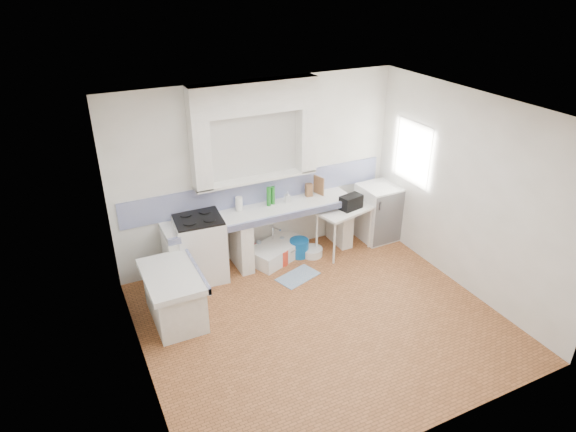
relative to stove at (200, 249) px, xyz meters
name	(u,v)px	position (x,y,z in m)	size (l,w,h in m)	color
floor	(321,321)	(1.09, -1.70, -0.48)	(4.50, 4.50, 0.00)	#A05F34
ceiling	(329,113)	(1.09, -1.70, 2.32)	(4.50, 4.50, 0.00)	white
wall_back	(259,172)	(1.09, 0.30, 0.92)	(4.50, 4.50, 0.00)	white
wall_front	(437,324)	(1.09, -3.70, 0.92)	(4.50, 4.50, 0.00)	white
wall_left	(134,273)	(-1.16, -1.70, 0.92)	(4.50, 4.50, 0.00)	white
wall_right	(467,194)	(3.34, -1.70, 0.92)	(4.50, 4.50, 0.00)	white
alcove_mass	(254,97)	(0.99, 0.17, 2.09)	(1.90, 0.25, 0.45)	white
window_frame	(422,152)	(3.52, -0.50, 1.12)	(0.35, 0.86, 1.06)	#3D2513
lace_valance	(417,129)	(3.37, -0.50, 1.50)	(0.01, 0.84, 0.24)	white
counter_slab	(262,213)	(0.99, 0.00, 0.38)	(3.00, 0.60, 0.08)	white
counter_lip	(269,220)	(0.99, -0.28, 0.38)	(3.00, 0.04, 0.10)	navy
counter_pier_left	(174,259)	(-0.41, 0.00, -0.07)	(0.20, 0.55, 0.82)	white
counter_pier_mid	(241,244)	(0.64, 0.00, -0.07)	(0.20, 0.55, 0.82)	white
counter_pier_right	(340,220)	(2.39, 0.00, -0.07)	(0.20, 0.55, 0.82)	white
peninsula_top	(172,276)	(-0.61, -0.80, 0.18)	(0.70, 1.10, 0.08)	white
peninsula_base	(175,298)	(-0.61, -0.80, -0.17)	(0.60, 1.00, 0.62)	white
peninsula_lip	(197,270)	(-0.28, -0.80, 0.18)	(0.04, 1.10, 0.10)	navy
backsplash	(260,190)	(1.09, 0.28, 0.62)	(4.27, 0.03, 0.40)	navy
stove	(200,249)	(0.00, 0.00, 0.00)	(0.68, 0.66, 0.97)	white
sink	(278,252)	(1.25, -0.01, -0.37)	(0.95, 0.51, 0.23)	white
side_table	(344,230)	(2.31, -0.26, -0.11)	(0.90, 0.50, 0.04)	white
fridge	(378,212)	(3.07, -0.13, -0.01)	(0.61, 0.61, 0.95)	white
bucket_red	(258,254)	(0.92, 0.04, -0.36)	(0.26, 0.26, 0.25)	red
bucket_orange	(280,256)	(1.21, -0.17, -0.36)	(0.28, 0.28, 0.26)	red
bucket_blue	(299,248)	(1.59, -0.10, -0.34)	(0.31, 0.31, 0.29)	#0D5AA9
basin_white	(312,252)	(1.78, -0.19, -0.42)	(0.33, 0.33, 0.13)	white
water_bottle_a	(259,249)	(0.99, 0.15, -0.34)	(0.08, 0.08, 0.29)	silver
water_bottle_b	(282,245)	(1.39, 0.13, -0.35)	(0.07, 0.07, 0.27)	silver
black_bag	(351,202)	(2.40, -0.29, 0.38)	(0.35, 0.20, 0.22)	black
green_bottle_a	(269,197)	(1.16, 0.11, 0.57)	(0.07, 0.07, 0.30)	#1D7720
green_bottle_b	(273,195)	(1.24, 0.13, 0.56)	(0.06, 0.06, 0.29)	#1D7720
knife_block	(309,190)	(1.88, 0.15, 0.52)	(0.10, 0.08, 0.21)	brown
cutting_board	(319,185)	(2.06, 0.15, 0.57)	(0.02, 0.22, 0.30)	brown
paper_towel	(239,204)	(0.69, 0.15, 0.52)	(0.11, 0.11, 0.22)	white
soap_bottle	(288,197)	(1.47, 0.08, 0.50)	(0.08, 0.08, 0.18)	white
rug	(298,277)	(1.29, -0.65, -0.48)	(0.63, 0.36, 0.01)	#366696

